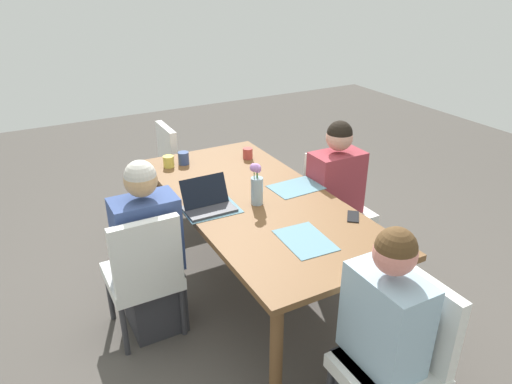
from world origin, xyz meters
TOP-DOWN VIEW (x-y plane):
  - ground_plane at (0.00, 0.00)m, footprint 10.00×10.00m
  - dining_table at (0.00, 0.00)m, footprint 2.15×1.00m
  - chair_near_left_near at (0.09, -0.84)m, footprint 0.44×0.44m
  - person_near_left_near at (0.02, -0.78)m, footprint 0.36×0.40m
  - chair_far_left_mid at (-0.12, 0.78)m, footprint 0.44×0.44m
  - person_far_left_mid at (-0.04, 0.72)m, footprint 0.36×0.40m
  - chair_head_right_left_far at (1.38, 0.05)m, footprint 0.44×0.44m
  - person_head_right_left_far at (1.32, -0.02)m, footprint 0.40×0.36m
  - chair_head_left_right_near at (-1.42, -0.04)m, footprint 0.44×0.44m
  - flower_vase at (0.07, -0.03)m, footprint 0.08×0.09m
  - placemat_near_left_near at (0.01, -0.34)m, footprint 0.27×0.37m
  - placemat_far_left_mid at (-0.02, 0.34)m, footprint 0.27×0.37m
  - placemat_head_right_left_far at (0.62, -0.01)m, footprint 0.37×0.28m
  - laptop_near_left_near at (-0.01, -0.35)m, footprint 0.22×0.32m
  - coffee_mug_near_left at (-0.69, 0.30)m, footprint 0.08×0.08m
  - coffee_mug_near_right at (-0.83, -0.21)m, footprint 0.09×0.09m
  - coffee_mug_centre_left at (-0.83, -0.34)m, footprint 0.09×0.09m
  - phone_black at (0.53, 0.42)m, footprint 0.16×0.15m

SIDE VIEW (x-z plane):
  - ground_plane at x=0.00m, z-range 0.00..0.00m
  - chair_near_left_near at x=0.09m, z-range 0.05..0.95m
  - chair_far_left_mid at x=-0.12m, z-range 0.05..0.95m
  - chair_head_right_left_far at x=1.38m, z-range 0.05..0.95m
  - chair_head_left_right_near at x=-1.42m, z-range 0.05..0.95m
  - person_near_left_near at x=0.02m, z-range -0.07..1.12m
  - person_far_left_mid at x=-0.04m, z-range -0.07..1.12m
  - person_head_right_left_far at x=1.32m, z-range -0.07..1.12m
  - dining_table at x=0.00m, z-range 0.31..1.06m
  - placemat_near_left_near at x=0.01m, z-range 0.76..0.76m
  - placemat_far_left_mid at x=-0.02m, z-range 0.76..0.76m
  - placemat_head_right_left_far at x=0.62m, z-range 0.76..0.76m
  - phone_black at x=0.53m, z-range 0.76..0.77m
  - laptop_near_left_near at x=-0.01m, z-range 0.70..0.90m
  - coffee_mug_near_left at x=-0.69m, z-range 0.76..0.85m
  - coffee_mug_centre_left at x=-0.83m, z-range 0.76..0.85m
  - coffee_mug_near_right at x=-0.83m, z-range 0.76..0.86m
  - flower_vase at x=0.07m, z-range 0.76..1.06m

